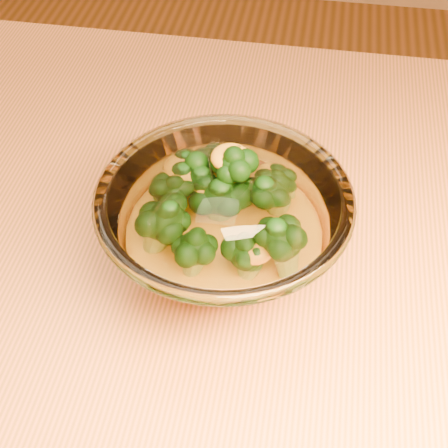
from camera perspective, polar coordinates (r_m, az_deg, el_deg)
name	(u,v)px	position (r m, az deg, el deg)	size (l,w,h in m)	color
table	(216,317)	(0.69, -0.76, -8.50)	(1.20, 0.80, 0.75)	#D06A3E
glass_bowl	(224,228)	(0.57, 0.00, -0.34)	(0.23, 0.23, 0.10)	white
cheese_sauce	(224,243)	(0.58, 0.00, -1.75)	(0.13, 0.13, 0.04)	orange
broccoli_heap	(222,204)	(0.57, -0.15, 1.83)	(0.15, 0.14, 0.09)	black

